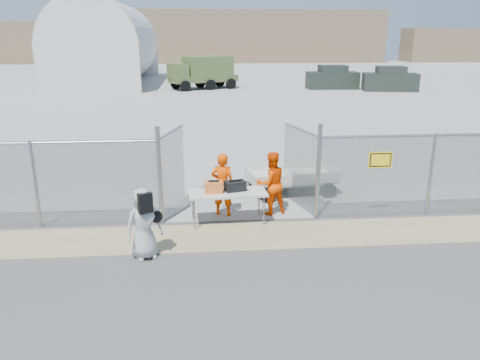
{
  "coord_description": "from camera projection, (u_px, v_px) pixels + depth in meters",
  "views": [
    {
      "loc": [
        -0.96,
        -9.23,
        4.57
      ],
      "look_at": [
        0.0,
        2.0,
        1.1
      ],
      "focal_mm": 35.0,
      "sensor_mm": 36.0,
      "label": 1
    }
  ],
  "objects": [
    {
      "name": "ground",
      "position": [
        248.0,
        255.0,
        10.21
      ],
      "size": [
        160.0,
        160.0,
        0.0
      ],
      "primitive_type": "plane",
      "color": "#3F3E3E"
    },
    {
      "name": "tarmac_inside",
      "position": [
        208.0,
        81.0,
        50.2
      ],
      "size": [
        160.0,
        80.0,
        0.01
      ],
      "primitive_type": "cube",
      "color": "#999891",
      "rests_on": "ground"
    },
    {
      "name": "dirt_strip",
      "position": [
        244.0,
        236.0,
        11.16
      ],
      "size": [
        44.0,
        1.6,
        0.01
      ],
      "primitive_type": "cube",
      "color": "tan",
      "rests_on": "ground"
    },
    {
      "name": "distant_hills",
      "position": [
        231.0,
        37.0,
        83.56
      ],
      "size": [
        140.0,
        6.0,
        9.0
      ],
      "primitive_type": null,
      "color": "#7F684F",
      "rests_on": "ground"
    },
    {
      "name": "chain_link_fence",
      "position": [
        240.0,
        180.0,
        11.79
      ],
      "size": [
        40.0,
        0.2,
        2.2
      ],
      "primitive_type": null,
      "color": "gray",
      "rests_on": "ground"
    },
    {
      "name": "quonset_hangar",
      "position": [
        107.0,
        42.0,
        46.3
      ],
      "size": [
        9.0,
        18.0,
        8.0
      ],
      "primitive_type": null,
      "color": "silver",
      "rests_on": "ground"
    },
    {
      "name": "folding_table",
      "position": [
        228.0,
        207.0,
        11.86
      ],
      "size": [
        2.0,
        0.94,
        0.83
      ],
      "primitive_type": null,
      "rotation": [
        0.0,
        0.0,
        0.07
      ],
      "color": "beige",
      "rests_on": "ground"
    },
    {
      "name": "orange_bag",
      "position": [
        214.0,
        187.0,
        11.66
      ],
      "size": [
        0.46,
        0.32,
        0.28
      ],
      "primitive_type": "cube",
      "rotation": [
        0.0,
        0.0,
        -0.05
      ],
      "color": "orange",
      "rests_on": "folding_table"
    },
    {
      "name": "black_duffel",
      "position": [
        235.0,
        186.0,
        11.8
      ],
      "size": [
        0.58,
        0.43,
        0.25
      ],
      "primitive_type": "cube",
      "rotation": [
        0.0,
        0.0,
        0.26
      ],
      "color": "black",
      "rests_on": "folding_table"
    },
    {
      "name": "security_worker_left",
      "position": [
        223.0,
        185.0,
        12.26
      ],
      "size": [
        0.71,
        0.58,
        1.69
      ],
      "primitive_type": "imported",
      "rotation": [
        0.0,
        0.0,
        2.83
      ],
      "color": "#F64700",
      "rests_on": "ground"
    },
    {
      "name": "security_worker_right",
      "position": [
        271.0,
        183.0,
        12.36
      ],
      "size": [
        0.98,
        0.86,
        1.7
      ],
      "primitive_type": "imported",
      "rotation": [
        0.0,
        0.0,
        3.44
      ],
      "color": "#F64700",
      "rests_on": "ground"
    },
    {
      "name": "visitor",
      "position": [
        144.0,
        224.0,
        9.88
      ],
      "size": [
        0.9,
        0.77,
        1.57
      ],
      "primitive_type": "imported",
      "rotation": [
        0.0,
        0.0,
        0.43
      ],
      "color": "#A2A2A2",
      "rests_on": "ground"
    },
    {
      "name": "utility_trailer",
      "position": [
        291.0,
        179.0,
        14.2
      ],
      "size": [
        3.61,
        2.21,
        0.82
      ],
      "primitive_type": null,
      "rotation": [
        0.0,
        0.0,
        0.14
      ],
      "color": "beige",
      "rests_on": "ground"
    },
    {
      "name": "military_truck",
      "position": [
        203.0,
        73.0,
        41.89
      ],
      "size": [
        6.39,
        4.43,
        2.86
      ],
      "primitive_type": null,
      "rotation": [
        0.0,
        0.0,
        0.41
      ],
      "color": "#526233",
      "rests_on": "ground"
    },
    {
      "name": "parked_vehicle_near",
      "position": [
        332.0,
        77.0,
        42.15
      ],
      "size": [
        4.55,
        2.14,
        2.04
      ],
      "primitive_type": null,
      "rotation": [
        0.0,
        0.0,
        -0.02
      ],
      "color": "#252D26",
      "rests_on": "ground"
    },
    {
      "name": "parked_vehicle_mid",
      "position": [
        390.0,
        79.0,
        40.49
      ],
      "size": [
        4.88,
        2.93,
        2.06
      ],
      "primitive_type": null,
      "rotation": [
        0.0,
        0.0,
        -0.2
      ],
      "color": "#252D26",
      "rests_on": "ground"
    }
  ]
}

